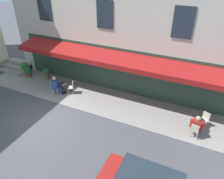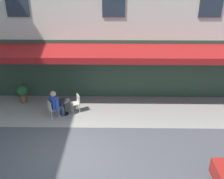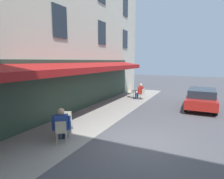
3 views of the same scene
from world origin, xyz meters
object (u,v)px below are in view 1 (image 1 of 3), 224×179
potted_plant_by_steps (46,72)px  cafe_chair_cream_near_door (53,87)px  cafe_chair_cream_kerbside (72,86)px  seated_companion_in_blue (56,85)px  cafe_table_near_entrance (63,87)px  cafe_chair_cream_corner_right (195,130)px  potted_plant_mid_terrace (24,67)px  seated_patron_in_red (197,125)px  cafe_table_mid_terrace (198,124)px  cafe_chair_cream_under_awning (205,118)px  potted_plant_under_sign (28,71)px

potted_plant_by_steps → cafe_chair_cream_near_door: bearing=140.3°
cafe_chair_cream_kerbside → seated_companion_in_blue: 1.06m
cafe_table_near_entrance → cafe_chair_cream_near_door: 0.63m
cafe_chair_cream_corner_right → seated_companion_in_blue: (9.20, -0.46, 0.18)m
seated_companion_in_blue → potted_plant_mid_terrace: size_ratio=1.45×
potted_plant_by_steps → cafe_chair_cream_corner_right: bearing=170.4°
seated_patron_in_red → cafe_table_mid_terrace: bearing=-100.9°
potted_plant_mid_terrace → potted_plant_by_steps: size_ratio=0.96×
potted_plant_by_steps → cafe_table_mid_terrace: bearing=173.5°
potted_plant_mid_terrace → seated_patron_in_red: bearing=172.7°
cafe_chair_cream_near_door → seated_patron_in_red: 9.42m
cafe_chair_cream_near_door → cafe_chair_cream_corner_right: (-9.38, 0.34, 0.00)m
cafe_table_near_entrance → cafe_chair_cream_kerbside: (-0.57, -0.27, 0.06)m
cafe_table_near_entrance → seated_companion_in_blue: size_ratio=0.55×
cafe_table_near_entrance → seated_companion_in_blue: (0.34, 0.24, 0.23)m
cafe_table_near_entrance → cafe_chair_cream_kerbside: cafe_chair_cream_kerbside is taller
cafe_chair_cream_kerbside → potted_plant_by_steps: size_ratio=0.92×
cafe_chair_cream_kerbside → seated_companion_in_blue: (0.91, 0.51, 0.18)m
cafe_chair_cream_under_awning → seated_patron_in_red: 1.05m
potted_plant_under_sign → cafe_chair_cream_corner_right: bearing=173.1°
cafe_chair_cream_near_door → cafe_chair_cream_kerbside: same height
cafe_chair_cream_corner_right → seated_patron_in_red: (-0.04, -0.21, 0.16)m
seated_patron_in_red → seated_companion_in_blue: 9.24m
seated_patron_in_red → potted_plant_under_sign: 13.01m
seated_patron_in_red → potted_plant_by_steps: (11.32, -1.70, -0.11)m
cafe_chair_cream_corner_right → cafe_chair_cream_near_door: bearing=-2.1°
seated_companion_in_blue → cafe_chair_cream_under_awning: bearing=-175.7°
cafe_chair_cream_near_door → seated_patron_in_red: (-9.42, 0.13, 0.16)m
cafe_table_mid_terrace → potted_plant_under_sign: (13.01, -0.95, -0.04)m
cafe_table_mid_terrace → cafe_chair_cream_corner_right: cafe_chair_cream_corner_right is taller
cafe_chair_cream_under_awning → seated_companion_in_blue: bearing=4.3°
cafe_table_mid_terrace → potted_plant_by_steps: (11.40, -1.29, 0.10)m
cafe_table_near_entrance → potted_plant_mid_terrace: bearing=-14.9°
seated_companion_in_blue → potted_plant_by_steps: 2.54m
potted_plant_under_sign → potted_plant_by_steps: (-1.62, -0.34, 0.14)m
cafe_chair_cream_under_awning → seated_companion_in_blue: size_ratio=0.66×
potted_plant_mid_terrace → cafe_chair_cream_kerbside: bearing=169.4°
cafe_chair_cream_corner_right → potted_plant_mid_terrace: size_ratio=0.96×
cafe_chair_cream_corner_right → seated_patron_in_red: seated_patron_in_red is taller
cafe_chair_cream_near_door → cafe_chair_cream_under_awning: (-9.78, -0.85, 0.00)m
cafe_table_near_entrance → cafe_chair_cream_corner_right: 8.89m
seated_companion_in_blue → seated_patron_in_red: bearing=178.5°
cafe_chair_cream_near_door → cafe_table_mid_terrace: bearing=-178.3°
potted_plant_mid_terrace → potted_plant_by_steps: potted_plant_by_steps is taller
potted_plant_under_sign → seated_companion_in_blue: bearing=163.3°
cafe_table_near_entrance → cafe_chair_cream_kerbside: 0.63m
cafe_chair_cream_under_awning → seated_patron_in_red: size_ratio=0.69×
cafe_table_mid_terrace → potted_plant_mid_terrace: size_ratio=0.79×
cafe_chair_cream_near_door → cafe_chair_cream_under_awning: same height
potted_plant_under_sign → potted_plant_by_steps: 1.66m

